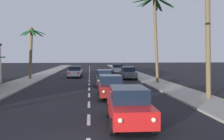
% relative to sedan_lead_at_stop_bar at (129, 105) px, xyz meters
% --- Properties ---
extents(sidewalk_right, '(3.20, 110.00, 0.14)m').
position_rel_sedan_lead_at_stop_bar_xyz_m(sidewalk_right, '(5.96, 16.91, -0.78)').
color(sidewalk_right, '#9E998E').
rests_on(sidewalk_right, ground).
extents(sidewalk_left, '(3.20, 110.00, 0.14)m').
position_rel_sedan_lead_at_stop_bar_xyz_m(sidewalk_left, '(-9.64, 16.91, -0.78)').
color(sidewalk_left, '#9E998E').
rests_on(sidewalk_left, ground).
extents(lane_markings, '(4.28, 89.89, 0.01)m').
position_rel_sedan_lead_at_stop_bar_xyz_m(lane_markings, '(-1.44, 18.07, -0.85)').
color(lane_markings, silver).
rests_on(lane_markings, ground).
extents(sedan_lead_at_stop_bar, '(2.02, 4.48, 1.68)m').
position_rel_sedan_lead_at_stop_bar_xyz_m(sedan_lead_at_stop_bar, '(0.00, 0.00, 0.00)').
color(sedan_lead_at_stop_bar, red).
rests_on(sedan_lead_at_stop_bar, ground).
extents(sedan_third_in_queue, '(1.97, 4.46, 1.68)m').
position_rel_sedan_lead_at_stop_bar_xyz_m(sedan_third_in_queue, '(-0.21, 7.11, 0.00)').
color(sedan_third_in_queue, maroon).
rests_on(sedan_third_in_queue, ground).
extents(sedan_fifth_in_queue, '(2.09, 4.51, 1.68)m').
position_rel_sedan_lead_at_stop_bar_xyz_m(sedan_fifth_in_queue, '(-0.20, 14.22, 0.00)').
color(sedan_fifth_in_queue, black).
rests_on(sedan_fifth_in_queue, ground).
extents(sedan_oncoming_far, '(2.08, 4.50, 1.68)m').
position_rel_sedan_lead_at_stop_bar_xyz_m(sedan_oncoming_far, '(-3.92, 24.55, 0.00)').
color(sedan_oncoming_far, silver).
rests_on(sedan_oncoming_far, ground).
extents(sedan_parked_nearest_kerb, '(1.97, 4.46, 1.68)m').
position_rel_sedan_lead_at_stop_bar_xyz_m(sedan_parked_nearest_kerb, '(3.46, 21.21, 0.00)').
color(sedan_parked_nearest_kerb, '#4C515B').
rests_on(sedan_parked_nearest_kerb, ground).
extents(sedan_parked_mid_kerb, '(1.95, 4.45, 1.68)m').
position_rel_sedan_lead_at_stop_bar_xyz_m(sedan_parked_mid_kerb, '(3.33, 32.59, 0.00)').
color(sedan_parked_mid_kerb, silver).
rests_on(sedan_parked_mid_kerb, ground).
extents(palm_left_third, '(3.57, 3.48, 6.95)m').
position_rel_sedan_lead_at_stop_bar_xyz_m(palm_left_third, '(-9.57, 21.98, 4.02)').
color(palm_left_third, brown).
rests_on(palm_left_third, ground).
extents(palm_right_second, '(4.32, 4.36, 8.96)m').
position_rel_sedan_lead_at_stop_bar_xyz_m(palm_right_second, '(6.38, 5.35, 5.81)').
color(palm_right_second, brown).
rests_on(palm_right_second, ground).
extents(palm_right_third, '(4.72, 4.73, 9.98)m').
position_rel_sedan_lead_at_stop_bar_xyz_m(palm_right_third, '(5.55, 15.56, 6.61)').
color(palm_right_third, brown).
rests_on(palm_right_third, ground).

